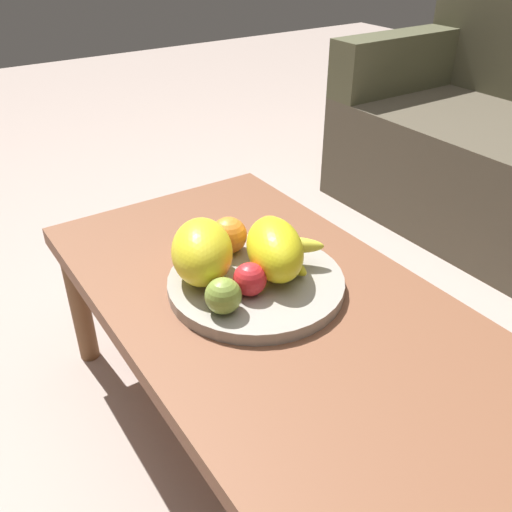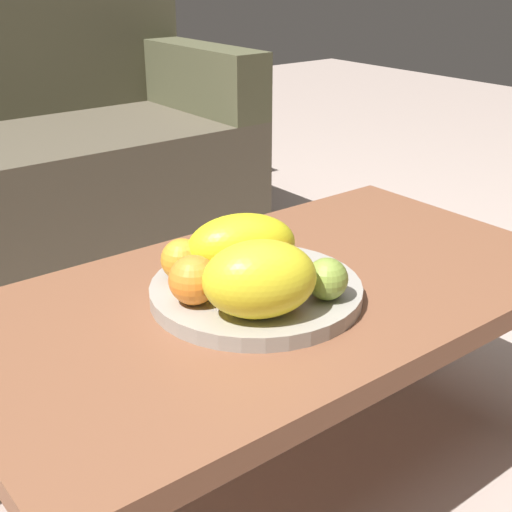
% 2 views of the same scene
% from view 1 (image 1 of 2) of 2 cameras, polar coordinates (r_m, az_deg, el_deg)
% --- Properties ---
extents(ground_plane, '(8.00, 8.00, 0.00)m').
position_cam_1_polar(ground_plane, '(1.33, 1.71, -18.14)').
color(ground_plane, '#AD998F').
extents(coffee_table, '(1.07, 0.58, 0.39)m').
position_cam_1_polar(coffee_table, '(1.08, 2.00, -6.47)').
color(coffee_table, brown).
rests_on(coffee_table, ground_plane).
extents(fruit_bowl, '(0.35, 0.35, 0.03)m').
position_cam_1_polar(fruit_bowl, '(1.08, 0.00, -2.80)').
color(fruit_bowl, '#9F988E').
rests_on(fruit_bowl, coffee_table).
extents(melon_large_front, '(0.20, 0.18, 0.12)m').
position_cam_1_polar(melon_large_front, '(1.05, -5.60, 0.46)').
color(melon_large_front, yellow).
rests_on(melon_large_front, fruit_bowl).
extents(melon_smaller_beside, '(0.21, 0.17, 0.11)m').
position_cam_1_polar(melon_smaller_beside, '(1.07, 1.94, 0.74)').
color(melon_smaller_beside, yellow).
rests_on(melon_smaller_beside, fruit_bowl).
extents(orange_front, '(0.07, 0.07, 0.07)m').
position_cam_1_polar(orange_front, '(1.16, 1.41, 2.48)').
color(orange_front, orange).
rests_on(orange_front, fruit_bowl).
extents(orange_left, '(0.08, 0.08, 0.08)m').
position_cam_1_polar(orange_left, '(1.14, -2.70, 2.20)').
color(orange_left, orange).
rests_on(orange_left, fruit_bowl).
extents(apple_front, '(0.06, 0.06, 0.06)m').
position_cam_1_polar(apple_front, '(1.02, -0.65, -2.42)').
color(apple_front, red).
rests_on(apple_front, fruit_bowl).
extents(apple_left, '(0.07, 0.07, 0.07)m').
position_cam_1_polar(apple_left, '(0.98, -3.52, -4.01)').
color(apple_left, olive).
rests_on(apple_left, fruit_bowl).
extents(banana_bunch, '(0.16, 0.14, 0.06)m').
position_cam_1_polar(banana_bunch, '(1.11, 2.80, 0.69)').
color(banana_bunch, gold).
rests_on(banana_bunch, fruit_bowl).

